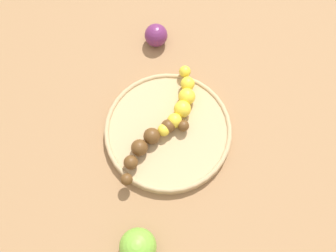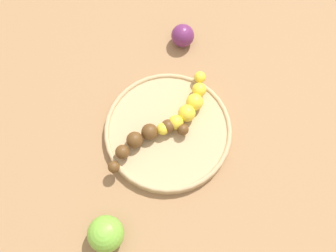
# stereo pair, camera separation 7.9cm
# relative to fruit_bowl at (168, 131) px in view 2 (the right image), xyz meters

# --- Properties ---
(ground_plane) EXTENTS (2.40, 2.40, 0.00)m
(ground_plane) POSITION_rel_fruit_bowl_xyz_m (0.00, 0.00, -0.01)
(ground_plane) COLOR #936D47
(fruit_bowl) EXTENTS (0.26, 0.26, 0.02)m
(fruit_bowl) POSITION_rel_fruit_bowl_xyz_m (0.00, 0.00, 0.00)
(fruit_bowl) COLOR tan
(fruit_bowl) RESTS_ON ground_plane
(banana_yellow) EXTENTS (0.08, 0.16, 0.04)m
(banana_yellow) POSITION_rel_fruit_bowl_xyz_m (0.03, 0.05, 0.02)
(banana_yellow) COLOR yellow
(banana_yellow) RESTS_ON fruit_bowl
(banana_overripe) EXTENTS (0.14, 0.13, 0.03)m
(banana_overripe) POSITION_rel_fruit_bowl_xyz_m (-0.04, -0.04, 0.02)
(banana_overripe) COLOR #593819
(banana_overripe) RESTS_ON fruit_bowl
(apple_green) EXTENTS (0.07, 0.07, 0.07)m
(apple_green) POSITION_rel_fruit_bowl_xyz_m (-0.06, -0.23, 0.02)
(apple_green) COLOR #72B238
(apple_green) RESTS_ON ground_plane
(plum_purple) EXTENTS (0.05, 0.05, 0.05)m
(plum_purple) POSITION_rel_fruit_bowl_xyz_m (-0.02, 0.23, 0.01)
(plum_purple) COLOR #662659
(plum_purple) RESTS_ON ground_plane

